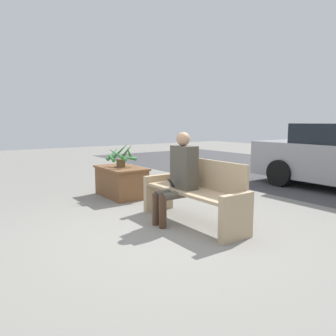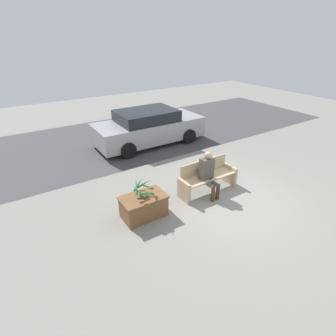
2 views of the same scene
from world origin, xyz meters
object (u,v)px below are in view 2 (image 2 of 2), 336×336
(bench, at_px, (207,177))
(potted_plant, at_px, (143,189))
(person_seated, at_px, (208,172))
(planter_box, at_px, (144,206))
(parked_car, at_px, (149,127))

(bench, bearing_deg, potted_plant, -177.19)
(bench, xyz_separation_m, potted_plant, (-2.13, -0.10, 0.36))
(person_seated, xyz_separation_m, planter_box, (-2.00, 0.08, -0.41))
(bench, height_order, parked_car, parked_car)
(bench, distance_m, planter_box, 2.14)
(bench, distance_m, parked_car, 4.22)
(planter_box, bearing_deg, person_seated, -2.30)
(bench, height_order, planter_box, bench)
(planter_box, height_order, potted_plant, potted_plant)
(planter_box, distance_m, potted_plant, 0.49)
(bench, relative_size, potted_plant, 3.15)
(parked_car, bearing_deg, bench, -95.33)
(person_seated, relative_size, potted_plant, 2.27)
(person_seated, bearing_deg, parked_car, 83.16)
(parked_car, bearing_deg, potted_plant, -120.34)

